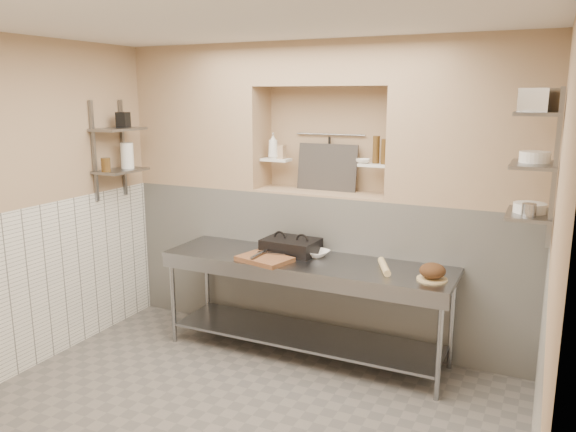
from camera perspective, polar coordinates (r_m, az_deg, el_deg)
The scene contains 48 objects.
floor at distance 4.41m, azimuth -5.72°, elevation -20.40°, with size 4.00×3.90×0.10m, color #66605A.
ceiling at distance 3.76m, azimuth -6.72°, elevation 20.20°, with size 4.00×3.90×0.10m, color silver.
wall_left at distance 5.18m, azimuth -25.93°, elevation 0.71°, with size 0.10×3.90×2.80m, color tan.
wall_right at distance 3.30m, azimuth 26.03°, elevation -5.31°, with size 0.10×3.90×2.80m, color tan.
wall_back at distance 5.60m, azimuth 4.52°, elevation 2.68°, with size 4.00×0.10×2.80m, color tan.
backwall_lower at distance 5.53m, azimuth 3.48°, elevation -4.87°, with size 4.00×0.40×1.40m, color silver.
alcove_sill at distance 5.37m, azimuth 3.57°, elevation 2.39°, with size 1.30×0.40×0.02m, color tan.
backwall_pillar_left at distance 5.91m, azimuth -8.53°, elevation 9.92°, with size 1.35×0.40×1.40m, color tan.
backwall_pillar_right at distance 4.96m, azimuth 18.23°, elevation 9.03°, with size 1.35×0.40×1.40m, color tan.
backwall_header at distance 5.30m, azimuth 3.75°, elevation 15.19°, with size 1.30×0.40×0.40m, color tan.
wainscot_left at distance 5.31m, azimuth -24.81°, elevation -6.76°, with size 0.02×3.90×1.40m, color silver.
wainscot_right at distance 3.56m, azimuth 23.94°, elevation -16.06°, with size 0.02×3.90×1.40m, color silver.
alcove_shelf_left at distance 5.53m, azimuth -1.23°, elevation 5.74°, with size 0.28×0.16×0.03m, color white.
alcove_shelf_right at distance 5.16m, azimuth 8.80°, elevation 5.14°, with size 0.28×0.16×0.03m, color white.
utensil_rail at distance 5.46m, azimuth 4.32°, elevation 8.26°, with size 0.02×0.02×0.70m, color gray.
hanging_steel at distance 5.46m, azimuth 4.21°, elevation 6.47°, with size 0.02×0.02×0.30m, color black.
splash_panel at distance 5.42m, azimuth 4.00°, elevation 4.95°, with size 0.60×0.02×0.45m, color #383330.
shelf_rail_left_a at distance 5.93m, azimuth -16.42°, elevation 6.66°, with size 0.03×0.03×0.95m, color slate.
shelf_rail_left_b at distance 5.64m, azimuth -19.12°, elevation 6.22°, with size 0.03×0.03×0.95m, color slate.
wall_shelf_left_lower at distance 5.71m, azimuth -16.61°, elevation 4.44°, with size 0.30×0.50×0.03m, color slate.
wall_shelf_left_upper at distance 5.68m, azimuth -16.86°, elevation 8.44°, with size 0.30×0.50×0.03m, color slate.
shelf_rail_right_a at distance 4.44m, azimuth 25.53°, elevation 4.91°, with size 0.03×0.03×1.05m, color slate.
shelf_rail_right_b at distance 4.04m, azimuth 25.51°, elevation 4.31°, with size 0.03×0.03×1.05m, color slate.
wall_shelf_right_lower at distance 4.30m, azimuth 23.30°, elevation 0.16°, with size 0.30×0.50×0.03m, color slate.
wall_shelf_right_mid at distance 4.24m, azimuth 23.70°, elevation 4.79°, with size 0.30×0.50×0.03m, color slate.
wall_shelf_right_upper at distance 4.22m, azimuth 24.11°, elevation 9.50°, with size 0.30×0.50×0.03m, color slate.
prep_table at distance 5.03m, azimuth 1.71°, elevation -7.31°, with size 2.60×0.70×0.90m.
panini_press at distance 5.15m, azimuth 0.30°, elevation -3.07°, with size 0.51×0.38×0.13m.
cutting_board at distance 4.91m, azimuth -2.40°, elevation -4.39°, with size 0.45×0.31×0.04m, color brown.
knife_blade at distance 5.00m, azimuth -1.69°, elevation -3.76°, with size 0.27×0.03×0.01m, color gray.
tongs at distance 4.94m, azimuth -2.92°, elevation -3.86°, with size 0.03×0.03×0.28m, color gray.
mixing_bowl at distance 5.06m, azimuth 2.89°, elevation -3.81°, with size 0.23×0.23×0.06m, color white.
rolling_pin at distance 4.73m, azimuth 9.74°, elevation -5.09°, with size 0.06×0.06×0.38m, color #DFC583.
bread_board at distance 4.57m, azimuth 14.43°, elevation -6.22°, with size 0.24×0.24×0.01m, color #DFC583.
bread_loaf at distance 4.55m, azimuth 14.47°, elevation -5.41°, with size 0.20×0.20×0.12m, color #4C2D19.
bottle_soap at distance 5.49m, azimuth -1.52°, elevation 7.15°, with size 0.10×0.10×0.25m, color white.
jar_alcove at distance 5.51m, azimuth -0.76°, elevation 6.53°, with size 0.09×0.09×0.13m, color tan.
bowl_alcove at distance 5.17m, azimuth 7.61°, elevation 5.55°, with size 0.13×0.13×0.04m, color white.
condiment_a at distance 5.12m, azimuth 9.78°, elevation 6.46°, with size 0.06×0.06×0.23m, color #4A3215.
condiment_b at distance 5.17m, azimuth 8.94°, elevation 6.67°, with size 0.06×0.06×0.25m, color #4A3215.
condiment_c at distance 5.11m, azimuth 10.24°, elevation 5.80°, with size 0.07×0.07×0.11m, color white.
jug_left at distance 5.77m, azimuth -16.03°, elevation 5.92°, with size 0.12×0.12×0.25m, color white.
jar_left at distance 5.56m, azimuth -18.01°, elevation 4.96°, with size 0.09×0.09×0.13m, color #4A3215.
box_left_upper at distance 5.73m, azimuth -16.40°, elevation 9.36°, with size 0.11×0.11×0.15m, color black.
bowl_right at distance 4.29m, azimuth 23.35°, elevation 0.77°, with size 0.22×0.22×0.07m, color white.
canister_right at distance 4.13m, azimuth 23.28°, elevation 0.54°, with size 0.09×0.09×0.09m, color gray.
bowl_right_mid at distance 4.28m, azimuth 23.77°, elevation 5.51°, with size 0.21×0.21×0.08m, color white.
basket_right at distance 4.17m, azimuth 24.20°, elevation 10.71°, with size 0.20×0.24×0.15m, color gray.
Camera 1 is at (1.95, -3.17, 2.32)m, focal length 35.00 mm.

